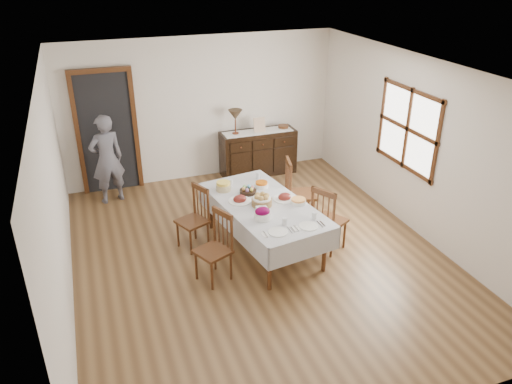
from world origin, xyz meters
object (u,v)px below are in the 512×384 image
object	(u,v)px
chair_right_near	(327,219)
person	(107,156)
dining_table	(264,209)
sideboard	(258,153)
chair_left_near	(216,246)
chair_left_far	(195,217)
chair_right_far	(297,191)
table_lamp	(235,115)

from	to	relation	value
chair_right_near	person	xyz separation A→B (m)	(-2.74, 2.66, 0.31)
dining_table	person	distance (m)	3.01
dining_table	sideboard	distance (m)	2.70
chair_left_near	chair_left_far	world-z (taller)	chair_left_near
dining_table	sideboard	size ratio (longest dim) A/B	1.59
chair_right_near	sideboard	world-z (taller)	chair_right_near
chair_right_far	table_lamp	world-z (taller)	table_lamp
chair_right_near	sideboard	size ratio (longest dim) A/B	0.70
chair_left_near	person	distance (m)	3.01
dining_table	chair_right_far	bearing A→B (deg)	27.02
chair_left_near	chair_right_far	distance (m)	1.91
dining_table	table_lamp	distance (m)	2.65
dining_table	chair_right_near	world-z (taller)	chair_right_near
chair_right_near	table_lamp	bearing A→B (deg)	-21.10
chair_left_near	table_lamp	distance (m)	3.36
chair_left_near	chair_right_far	xyz separation A→B (m)	(1.60, 1.04, 0.05)
table_lamp	dining_table	bearing A→B (deg)	-99.07
chair_left_near	sideboard	distance (m)	3.47
chair_right_far	dining_table	bearing A→B (deg)	140.20
chair_right_near	person	distance (m)	3.83
chair_left_far	table_lamp	world-z (taller)	table_lamp
chair_right_near	person	bearing A→B (deg)	16.64
chair_left_far	person	world-z (taller)	person
chair_right_near	table_lamp	world-z (taller)	table_lamp
chair_left_far	sideboard	distance (m)	2.78
chair_right_near	chair_left_near	bearing A→B (deg)	65.19
dining_table	table_lamp	bearing A→B (deg)	71.77
chair_right_far	table_lamp	bearing A→B (deg)	24.26
chair_right_far	person	distance (m)	3.22
chair_right_near	chair_right_far	distance (m)	0.91
chair_left_far	chair_right_far	xyz separation A→B (m)	(1.67, 0.16, 0.07)
chair_right_far	table_lamp	xyz separation A→B (m)	(-0.36, 1.99, 0.68)
chair_right_far	person	size ratio (longest dim) A/B	0.64
table_lamp	chair_right_near	bearing A→B (deg)	-81.81
chair_left_far	table_lamp	xyz separation A→B (m)	(1.31, 2.15, 0.74)
chair_right_far	table_lamp	distance (m)	2.13
chair_left_near	chair_right_near	distance (m)	1.67
chair_right_near	table_lamp	xyz separation A→B (m)	(-0.42, 2.90, 0.70)
person	table_lamp	world-z (taller)	person
chair_left_near	chair_right_far	size ratio (longest dim) A/B	0.91
person	chair_right_near	bearing A→B (deg)	120.85
chair_left_far	table_lamp	bearing A→B (deg)	125.19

